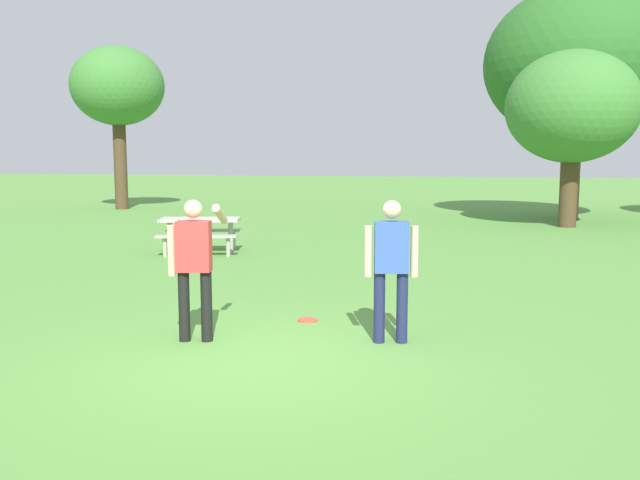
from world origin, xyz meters
name	(u,v)px	position (x,y,z in m)	size (l,w,h in m)	color
ground_plane	(256,358)	(0.00, 0.00, 0.00)	(120.00, 120.00, 0.00)	#568E3D
person_thrower	(391,262)	(1.33, 0.91, 0.94)	(0.60, 0.29, 1.64)	#1E234C
person_catcher	(194,259)	(-0.88, 0.51, 0.96)	(0.60, 0.75, 1.64)	black
frisbee	(308,320)	(0.17, 1.70, 0.01)	(0.26, 0.26, 0.03)	#E04733
picnic_table_near	(200,228)	(-3.51, 7.14, 0.56)	(1.99, 1.78, 0.77)	#B2ADA3
tree_tall_left	(118,88)	(-11.15, 17.82, 4.71)	(3.57, 3.57, 6.30)	#4C3823
tree_broad_center	(572,108)	(5.11, 14.48, 3.50)	(3.83, 3.83, 5.16)	#4C3823
tree_far_right	(576,64)	(5.54, 17.15, 5.06)	(5.89, 5.89, 7.59)	brown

